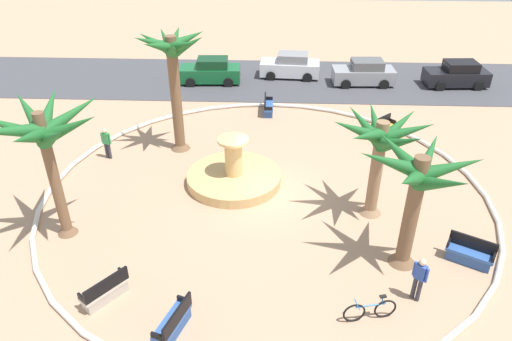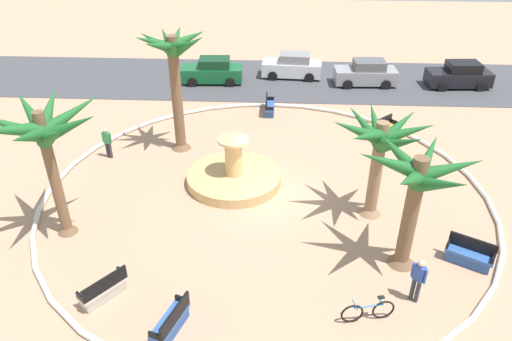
{
  "view_description": "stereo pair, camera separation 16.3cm",
  "coord_description": "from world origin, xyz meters",
  "views": [
    {
      "loc": [
        0.34,
        -17.27,
        11.62
      ],
      "look_at": [
        -0.44,
        0.25,
        1.0
      ],
      "focal_mm": 33.56,
      "sensor_mm": 36.0,
      "label": 1
    },
    {
      "loc": [
        0.5,
        -17.26,
        11.62
      ],
      "look_at": [
        -0.44,
        0.25,
        1.0
      ],
      "focal_mm": 33.56,
      "sensor_mm": 36.0,
      "label": 2
    }
  ],
  "objects": [
    {
      "name": "palm_tree_far_side",
      "position": [
        4.93,
        -4.15,
        3.24
      ],
      "size": [
        3.99,
        3.62,
        4.57
      ],
      "color": "brown",
      "rests_on": "ground"
    },
    {
      "name": "bench_southeast",
      "position": [
        -2.56,
        -7.6,
        0.35
      ],
      "size": [
        0.99,
        1.68,
        1.0
      ],
      "color": "#335BA8",
      "rests_on": "ground"
    },
    {
      "name": "ground_plane",
      "position": [
        0.0,
        0.0,
        0.0
      ],
      "size": [
        80.0,
        80.0,
        0.0
      ],
      "primitive_type": "plane",
      "color": "tan"
    },
    {
      "name": "parked_car_rightmost",
      "position": [
        12.16,
        13.29,
        0.78
      ],
      "size": [
        4.1,
        2.11,
        1.67
      ],
      "color": "black",
      "rests_on": "ground"
    },
    {
      "name": "bench_north",
      "position": [
        -0.09,
        8.43,
        0.35
      ],
      "size": [
        0.51,
        1.6,
        1.0
      ],
      "color": "#335BA8",
      "rests_on": "ground"
    },
    {
      "name": "person_cyclist_photo",
      "position": [
        -7.76,
        2.77,
        0.89
      ],
      "size": [
        0.51,
        0.29,
        1.59
      ],
      "color": "#33333D",
      "rests_on": "ground"
    },
    {
      "name": "bench_southwest",
      "position": [
        7.3,
        -4.07,
        0.35
      ],
      "size": [
        1.64,
        1.22,
        1.0
      ],
      "color": "#335BA8",
      "rests_on": "ground"
    },
    {
      "name": "person_cyclist_helmet",
      "position": [
        5.0,
        -5.91,
        0.94
      ],
      "size": [
        0.39,
        0.41,
        1.67
      ],
      "color": "#33333D",
      "rests_on": "ground"
    },
    {
      "name": "bench_east",
      "position": [
        -4.99,
        -6.39,
        0.35
      ],
      "size": [
        1.38,
        1.57,
        1.0
      ],
      "color": "beige",
      "rests_on": "ground"
    },
    {
      "name": "parked_car_second",
      "position": [
        1.3,
        14.54,
        0.78
      ],
      "size": [
        4.11,
        2.13,
        1.67
      ],
      "color": "silver",
      "rests_on": "ground"
    },
    {
      "name": "palm_tree_mid_plaza",
      "position": [
        -4.44,
        3.9,
        4.46
      ],
      "size": [
        3.34,
        3.33,
        5.99
      ],
      "color": "brown",
      "rests_on": "ground"
    },
    {
      "name": "palm_tree_near_fountain",
      "position": [
        4.3,
        -1.23,
        3.22
      ],
      "size": [
        3.87,
        3.78,
        4.36
      ],
      "color": "#8E6B4C",
      "rests_on": "ground"
    },
    {
      "name": "parked_car_third",
      "position": [
        6.13,
        13.35,
        0.78
      ],
      "size": [
        4.06,
        2.04,
        1.67
      ],
      "color": "gray",
      "rests_on": "ground"
    },
    {
      "name": "street_asphalt",
      "position": [
        0.0,
        13.93,
        0.01
      ],
      "size": [
        48.0,
        8.0,
        0.03
      ],
      "primitive_type": "cube",
      "color": "#424247",
      "rests_on": "ground"
    },
    {
      "name": "bench_west",
      "position": [
        6.06,
        5.82,
        0.35
      ],
      "size": [
        1.5,
        1.47,
        1.0
      ],
      "color": "gold",
      "rests_on": "ground"
    },
    {
      "name": "fountain",
      "position": [
        -1.45,
        0.83,
        0.31
      ],
      "size": [
        4.22,
        4.22,
        2.21
      ],
      "color": "tan",
      "rests_on": "ground"
    },
    {
      "name": "palm_tree_by_curb",
      "position": [
        -7.56,
        -3.09,
        4.21
      ],
      "size": [
        4.38,
        4.47,
        5.34
      ],
      "color": "brown",
      "rests_on": "ground"
    },
    {
      "name": "parked_car_leftmost",
      "position": [
        -4.04,
        13.23,
        0.78
      ],
      "size": [
        4.08,
        2.07,
        1.67
      ],
      "color": "#145B2D",
      "rests_on": "ground"
    },
    {
      "name": "bicycle_red_frame",
      "position": [
        3.37,
        -6.84,
        0.38
      ],
      "size": [
        1.69,
        0.53,
        0.94
      ],
      "color": "black",
      "rests_on": "ground"
    },
    {
      "name": "plaza_curb",
      "position": [
        0.0,
        0.0,
        0.1
      ],
      "size": [
        19.05,
        19.05,
        0.2
      ],
      "primitive_type": "torus",
      "color": "silver",
      "rests_on": "ground"
    }
  ]
}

